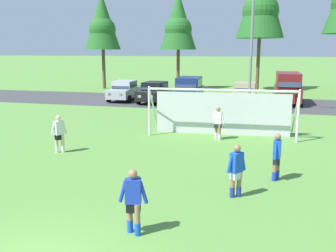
% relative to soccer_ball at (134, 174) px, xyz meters
% --- Properties ---
extents(ground_plane, '(400.00, 400.00, 0.00)m').
position_rel_soccer_ball_xyz_m(ground_plane, '(-0.22, 8.93, -0.11)').
color(ground_plane, '#598C3D').
extents(parking_lot_strip, '(52.00, 8.40, 0.01)m').
position_rel_soccer_ball_xyz_m(parking_lot_strip, '(-0.22, 19.27, -0.11)').
color(parking_lot_strip, '#3D3D3F').
rests_on(parking_lot_strip, ground).
extents(soccer_ball, '(0.22, 0.22, 0.22)m').
position_rel_soccer_ball_xyz_m(soccer_ball, '(0.00, 0.00, 0.00)').
color(soccer_ball, white).
rests_on(soccer_ball, ground).
extents(soccer_goal, '(7.51, 2.32, 2.57)m').
position_rel_soccer_ball_xyz_m(soccer_goal, '(2.21, 7.33, 1.18)').
color(soccer_goal, white).
rests_on(soccer_goal, ground).
extents(player_midfield_center, '(0.75, 0.32, 1.64)m').
position_rel_soccer_ball_xyz_m(player_midfield_center, '(1.34, -3.86, 0.71)').
color(player_midfield_center, '#936B4C').
rests_on(player_midfield_center, ground).
extents(player_defender_far, '(0.72, 0.30, 1.64)m').
position_rel_soccer_ball_xyz_m(player_defender_far, '(2.15, 6.35, 0.71)').
color(player_defender_far, '#936B4C').
rests_on(player_defender_far, ground).
extents(player_winger_left, '(0.58, 0.59, 1.64)m').
position_rel_soccer_ball_xyz_m(player_winger_left, '(3.57, -0.90, 0.71)').
color(player_winger_left, '#936B4C').
rests_on(player_winger_left, ground).
extents(player_winger_right, '(0.49, 0.65, 1.64)m').
position_rel_soccer_ball_xyz_m(player_winger_right, '(-4.22, 2.28, 0.71)').
color(player_winger_right, beige).
rests_on(player_winger_right, ground).
extents(player_trailing_back, '(0.28, 0.73, 1.64)m').
position_rel_soccer_ball_xyz_m(player_trailing_back, '(4.79, 0.96, 0.71)').
color(player_trailing_back, '#936B4C').
rests_on(player_trailing_back, ground).
extents(parked_car_slot_far_left, '(2.10, 4.23, 1.72)m').
position_rel_soccer_ball_xyz_m(parked_car_slot_far_left, '(-7.48, 18.69, 0.77)').
color(parked_car_slot_far_left, '#B2B2BC').
rests_on(parked_car_slot_far_left, ground).
extents(parked_car_slot_left, '(2.27, 4.32, 1.72)m').
position_rel_soccer_ball_xyz_m(parked_car_slot_left, '(-4.58, 18.14, 0.77)').
color(parked_car_slot_left, black).
rests_on(parked_car_slot_left, ground).
extents(parked_car_slot_center_left, '(2.22, 4.64, 2.16)m').
position_rel_soccer_ball_xyz_m(parked_car_slot_center_left, '(-1.67, 18.22, 1.00)').
color(parked_car_slot_center_left, navy).
rests_on(parked_car_slot_center_left, ground).
extents(parked_car_slot_center, '(2.07, 4.22, 1.72)m').
position_rel_soccer_ball_xyz_m(parked_car_slot_center, '(2.77, 19.47, 0.77)').
color(parked_car_slot_center, tan).
rests_on(parked_car_slot_center, ground).
extents(parked_car_slot_center_right, '(2.21, 4.81, 2.52)m').
position_rel_soccer_ball_xyz_m(parked_car_slot_center_right, '(6.16, 20.22, 1.23)').
color(parked_car_slot_center_right, maroon).
rests_on(parked_car_slot_center_right, ground).
extents(tree_left_edge, '(3.91, 3.91, 10.41)m').
position_rel_soccer_ball_xyz_m(tree_left_edge, '(-13.25, 27.55, 7.05)').
color(tree_left_edge, brown).
rests_on(tree_left_edge, ground).
extents(tree_mid_left, '(3.90, 3.90, 10.40)m').
position_rel_soccer_ball_xyz_m(tree_mid_left, '(-4.96, 28.72, 7.04)').
color(tree_mid_left, brown).
rests_on(tree_mid_left, ground).
extents(tree_center_back, '(4.97, 4.97, 13.24)m').
position_rel_soccer_ball_xyz_m(tree_center_back, '(3.56, 29.56, 9.00)').
color(tree_center_back, brown).
rests_on(tree_center_back, ground).
extents(street_lamp, '(2.00, 0.32, 8.28)m').
position_rel_soccer_ball_xyz_m(street_lamp, '(3.48, 14.54, 4.17)').
color(street_lamp, slate).
rests_on(street_lamp, ground).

